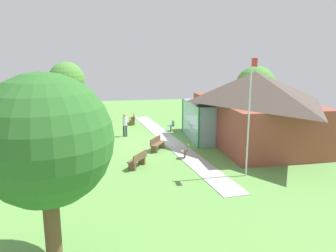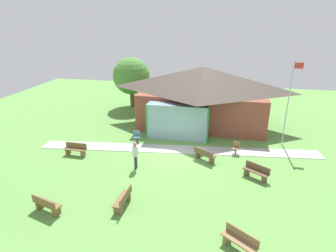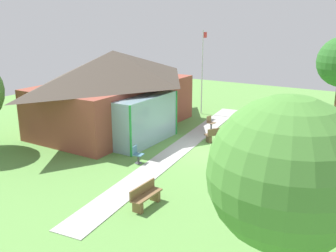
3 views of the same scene
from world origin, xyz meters
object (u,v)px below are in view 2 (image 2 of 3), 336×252
bench_front_left (47,205)px  bench_mid_right (256,172)px  tree_behind_pavilion_left (131,76)px  patio_chair_west (137,137)px  pavilion (202,95)px  bench_rear_near_path (204,155)px  bench_mid_left (76,149)px  bench_front_center (123,200)px  bench_front_right (240,241)px  flagpole (289,100)px  visitor_strolling_lawn (135,153)px  patio_chair_lawn_spare (236,148)px

bench_front_left → bench_mid_right: size_ratio=1.05×
tree_behind_pavilion_left → patio_chair_west: bearing=-70.0°
pavilion → bench_rear_near_path: 7.10m
bench_rear_near_path → bench_mid_left: size_ratio=0.99×
bench_front_center → bench_front_right: bearing=-105.0°
flagpole → bench_rear_near_path: bearing=-145.4°
visitor_strolling_lawn → bench_front_left: bearing=-31.1°
patio_chair_lawn_spare → visitor_strolling_lawn: size_ratio=0.49×
bench_front_right → tree_behind_pavilion_left: 20.59m
bench_rear_near_path → flagpole: bearing=68.1°
bench_front_left → bench_front_right: same height
bench_front_left → patio_chair_west: patio_chair_west is taller
bench_front_left → tree_behind_pavilion_left: size_ratio=0.31×
bench_mid_right → patio_chair_west: bearing=10.6°
pavilion → tree_behind_pavilion_left: bearing=153.1°
bench_mid_left → patio_chair_lawn_spare: size_ratio=1.76×
bench_front_center → patio_chair_west: (-1.63, 7.49, 0.01)m
patio_chair_lawn_spare → patio_chair_west: 7.18m
bench_front_right → pavilion: bearing=-43.6°
visitor_strolling_lawn → bench_front_center: bearing=7.9°
bench_rear_near_path → tree_behind_pavilion_left: (-8.24, 10.45, 2.76)m
bench_front_center → pavilion: bearing=-10.0°
bench_mid_right → patio_chair_lawn_spare: size_ratio=1.73×
bench_mid_left → visitor_strolling_lawn: size_ratio=0.87×
patio_chair_west → visitor_strolling_lawn: size_ratio=0.49×
bench_front_right → patio_chair_west: 11.61m
flagpole → patio_chair_lawn_spare: bearing=-145.5°
bench_rear_near_path → bench_mid_left: 8.59m
patio_chair_west → tree_behind_pavilion_left: 9.44m
bench_front_left → visitor_strolling_lawn: (2.88, 4.82, 0.62)m
patio_chair_lawn_spare → bench_rear_near_path: bearing=46.5°
bench_front_center → bench_mid_left: (-5.03, 4.64, 0.00)m
tree_behind_pavilion_left → bench_rear_near_path: bearing=-51.8°
bench_front_right → patio_chair_lawn_spare: 8.64m
pavilion → patio_chair_lawn_spare: size_ratio=12.98×
bench_front_left → bench_mid_left: (-1.62, 5.75, 0.00)m
bench_front_left → bench_front_center: size_ratio=1.03×
bench_front_left → visitor_strolling_lawn: 5.65m
patio_chair_west → patio_chair_lawn_spare: bearing=166.3°
tree_behind_pavilion_left → patio_chair_lawn_spare: bearing=-41.4°
bench_front_right → bench_mid_right: same height
bench_front_right → bench_mid_left: 12.26m
bench_rear_near_path → tree_behind_pavilion_left: 13.59m
bench_mid_left → patio_chair_west: patio_chair_west is taller
patio_chair_west → visitor_strolling_lawn: visitor_strolling_lawn is taller
patio_chair_west → tree_behind_pavilion_left: (-3.09, 8.49, 2.74)m
pavilion → bench_front_left: (-6.07, -13.34, -2.16)m
pavilion → bench_mid_left: pavilion is taller
patio_chair_lawn_spare → patio_chair_west: (-7.16, 0.56, 0.00)m
bench_mid_left → visitor_strolling_lawn: bearing=169.8°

